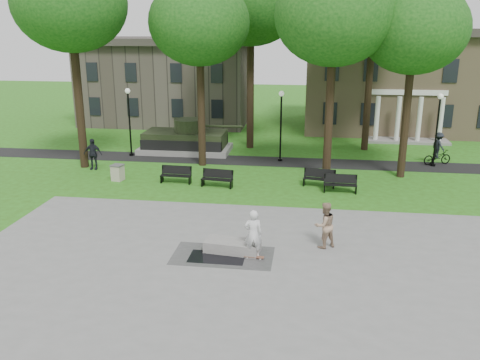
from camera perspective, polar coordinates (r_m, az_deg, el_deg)
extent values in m
plane|color=#2B5714|center=(23.04, 1.33, -5.46)|extent=(120.00, 120.00, 0.00)
cube|color=gray|center=(18.54, -0.49, -11.24)|extent=(22.00, 16.00, 0.02)
cube|color=black|center=(34.40, 3.65, 2.08)|extent=(44.00, 2.60, 0.01)
cube|color=#9E8460|center=(48.03, 17.27, 10.41)|extent=(16.00, 11.00, 8.00)
cube|color=#38332D|center=(47.80, 17.72, 15.53)|extent=(17.00, 12.00, 0.60)
cube|color=silver|center=(42.66, 18.36, 9.33)|extent=(6.00, 0.30, 0.40)
cube|color=#4C443D|center=(49.80, -7.88, 10.74)|extent=(15.00, 10.00, 7.20)
cylinder|color=black|center=(33.72, -17.67, 8.79)|extent=(0.52, 0.52, 8.96)
ellipsoid|color=#0F4210|center=(33.48, -18.55, 18.30)|extent=(6.80, 6.80, 5.78)
cylinder|color=black|center=(32.77, -4.38, 8.46)|extent=(0.48, 0.48, 8.00)
ellipsoid|color=#0F4210|center=(32.43, -4.59, 17.23)|extent=(6.20, 6.20, 5.27)
cylinder|color=black|center=(30.06, 10.00, 7.81)|extent=(0.50, 0.50, 8.32)
ellipsoid|color=#0F4210|center=(29.71, 10.53, 17.76)|extent=(6.60, 6.60, 5.61)
cylinder|color=black|center=(31.57, 18.16, 7.07)|extent=(0.46, 0.46, 7.68)
ellipsoid|color=#0F4210|center=(31.19, 18.99, 15.78)|extent=(6.00, 6.00, 5.10)
cylinder|color=black|center=(37.67, 1.17, 10.57)|extent=(0.54, 0.54, 9.28)
ellipsoid|color=#0F4210|center=(37.49, 1.23, 19.42)|extent=(7.20, 7.20, 6.12)
cylinder|color=black|center=(38.16, 14.22, 9.67)|extent=(0.50, 0.50, 8.64)
ellipsoid|color=#0F4210|center=(37.92, 14.83, 17.78)|extent=(6.40, 6.40, 5.44)
cylinder|color=black|center=(36.30, -12.28, 6.06)|extent=(0.12, 0.12, 4.40)
sphere|color=silver|center=(35.95, -12.51, 9.74)|extent=(0.36, 0.36, 0.36)
cylinder|color=black|center=(36.74, -12.07, 2.81)|extent=(0.32, 0.32, 0.16)
cylinder|color=black|center=(34.17, 4.59, 5.74)|extent=(0.12, 0.12, 4.40)
sphere|color=silver|center=(33.80, 4.69, 9.65)|extent=(0.36, 0.36, 0.36)
cylinder|color=black|center=(34.64, 4.51, 2.29)|extent=(0.32, 0.32, 0.16)
cylinder|color=black|center=(35.06, 21.19, 4.94)|extent=(0.12, 0.12, 4.40)
sphere|color=silver|center=(34.70, 21.60, 8.73)|extent=(0.36, 0.36, 0.36)
cylinder|color=black|center=(35.52, 20.83, 1.59)|extent=(0.32, 0.32, 0.16)
cube|color=gray|center=(37.28, -6.13, 3.48)|extent=(6.50, 3.40, 0.40)
cube|color=#29321A|center=(37.12, -6.17, 4.61)|extent=(5.80, 2.80, 1.10)
cube|color=black|center=(35.89, -6.67, 3.84)|extent=(5.80, 0.35, 0.70)
cube|color=black|center=(38.44, -5.68, 4.74)|extent=(5.80, 0.35, 0.70)
cylinder|color=#29321A|center=(36.85, -5.76, 6.12)|extent=(2.10, 2.10, 0.90)
cylinder|color=#29321A|center=(36.38, -2.22, 6.05)|extent=(3.20, 0.18, 0.18)
cube|color=black|center=(20.24, -2.61, -8.68)|extent=(2.20, 1.20, 0.00)
cube|color=gray|center=(20.68, -0.85, -7.42)|extent=(2.31, 1.26, 0.45)
cube|color=brown|center=(20.16, 1.59, -8.67)|extent=(0.79, 0.26, 0.07)
imported|color=silver|center=(19.88, 1.48, -6.06)|extent=(0.78, 0.58, 1.96)
imported|color=#9D8065|center=(21.04, 9.48, -5.01)|extent=(1.19, 1.13, 1.94)
imported|color=black|center=(33.58, -16.20, 2.82)|extent=(1.20, 0.56, 1.99)
imported|color=black|center=(35.93, 21.26, 2.43)|extent=(2.07, 1.37, 1.03)
imported|color=black|center=(35.76, 21.40, 3.66)|extent=(1.01, 1.26, 1.71)
cube|color=black|center=(29.69, -7.22, 0.48)|extent=(1.82, 0.52, 0.05)
cube|color=black|center=(29.81, -7.13, 1.15)|extent=(1.80, 0.22, 0.50)
cube|color=black|center=(29.98, -8.77, 0.13)|extent=(0.08, 0.45, 0.45)
cube|color=black|center=(29.55, -5.61, 0.00)|extent=(0.08, 0.45, 0.45)
cube|color=black|center=(28.75, -2.60, 0.06)|extent=(1.84, 0.68, 0.05)
cube|color=black|center=(28.88, -2.53, 0.75)|extent=(1.80, 0.39, 0.50)
cube|color=black|center=(28.98, -4.25, -0.30)|extent=(0.12, 0.45, 0.45)
cube|color=black|center=(28.68, -0.93, -0.44)|extent=(0.12, 0.45, 0.45)
cube|color=black|center=(29.15, 8.87, 0.10)|extent=(1.85, 0.73, 0.05)
cube|color=black|center=(29.28, 8.89, 0.79)|extent=(1.80, 0.43, 0.50)
cube|color=black|center=(29.21, 7.18, -0.25)|extent=(0.13, 0.45, 0.45)
cube|color=black|center=(29.25, 10.51, -0.39)|extent=(0.13, 0.45, 0.45)
cube|color=black|center=(28.29, 11.20, -0.54)|extent=(1.80, 0.46, 0.05)
cube|color=black|center=(28.42, 11.21, 0.17)|extent=(1.80, 0.17, 0.50)
cube|color=black|center=(28.32, 9.46, -0.90)|extent=(0.06, 0.45, 0.45)
cube|color=black|center=(28.42, 12.88, -1.04)|extent=(0.06, 0.45, 0.45)
cube|color=#B4AD94|center=(30.86, -13.57, 0.77)|extent=(0.71, 0.71, 0.90)
cube|color=#4C4C4C|center=(30.74, -13.63, 1.63)|extent=(0.78, 0.78, 0.06)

